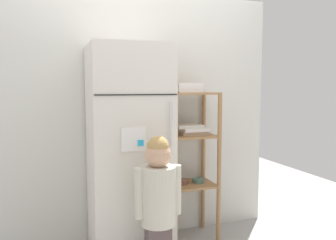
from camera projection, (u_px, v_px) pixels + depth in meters
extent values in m
cube|color=silver|center=(142.00, 116.00, 3.00)|extent=(2.42, 0.03, 2.14)
cube|color=silver|center=(129.00, 152.00, 2.67)|extent=(0.60, 0.57, 1.64)
cube|color=black|center=(137.00, 95.00, 2.36)|extent=(0.59, 0.01, 0.01)
cylinder|color=silver|center=(171.00, 129.00, 2.44)|extent=(0.02, 0.02, 0.39)
cube|color=white|center=(133.00, 139.00, 2.38)|extent=(0.18, 0.01, 0.17)
cube|color=#C544E5|center=(161.00, 202.00, 2.49)|extent=(0.03, 0.02, 0.03)
cube|color=orange|center=(146.00, 173.00, 2.43)|extent=(0.04, 0.02, 0.04)
cube|color=#2BB5F0|center=(141.00, 143.00, 2.40)|extent=(0.04, 0.01, 0.04)
cylinder|color=beige|center=(158.00, 195.00, 2.27)|extent=(0.24, 0.24, 0.39)
sphere|color=beige|center=(155.00, 166.00, 2.32)|extent=(0.10, 0.10, 0.10)
sphere|color=tan|center=(158.00, 155.00, 2.24)|extent=(0.18, 0.18, 0.18)
sphere|color=tan|center=(158.00, 147.00, 2.24)|extent=(0.15, 0.15, 0.15)
cylinder|color=beige|center=(139.00, 193.00, 2.22)|extent=(0.07, 0.07, 0.33)
cylinder|color=beige|center=(176.00, 189.00, 2.31)|extent=(0.07, 0.07, 0.33)
cylinder|color=#9E7247|center=(176.00, 172.00, 2.76)|extent=(0.04, 0.04, 1.28)
cylinder|color=#9E7247|center=(219.00, 168.00, 2.89)|extent=(0.04, 0.04, 1.28)
cylinder|color=#9E7247|center=(164.00, 164.00, 3.06)|extent=(0.04, 0.04, 1.28)
cylinder|color=#9E7247|center=(203.00, 161.00, 3.19)|extent=(0.04, 0.04, 1.28)
cube|color=#9E7247|center=(191.00, 93.00, 2.91)|extent=(0.41, 0.33, 0.02)
cube|color=#9E7247|center=(191.00, 136.00, 2.95)|extent=(0.41, 0.33, 0.02)
cube|color=#9E7247|center=(190.00, 184.00, 2.99)|extent=(0.41, 0.33, 0.02)
cube|color=#C6AD8E|center=(192.00, 133.00, 2.96)|extent=(0.24, 0.20, 0.03)
cube|color=white|center=(193.00, 129.00, 2.94)|extent=(0.24, 0.20, 0.03)
cube|color=silver|center=(188.00, 126.00, 2.95)|extent=(0.24, 0.20, 0.03)
cylinder|color=brown|center=(182.00, 182.00, 2.96)|extent=(0.10, 0.10, 0.04)
cylinder|color=#4C7266|center=(198.00, 180.00, 3.01)|extent=(0.11, 0.11, 0.04)
cube|color=white|center=(187.00, 92.00, 2.90)|extent=(0.22, 0.18, 0.01)
cube|color=white|center=(191.00, 88.00, 2.81)|extent=(0.22, 0.01, 0.08)
cube|color=white|center=(183.00, 88.00, 2.98)|extent=(0.22, 0.01, 0.08)
cube|color=white|center=(175.00, 88.00, 2.86)|extent=(0.01, 0.18, 0.08)
cube|color=white|center=(199.00, 88.00, 2.93)|extent=(0.01, 0.18, 0.08)
sphere|color=maroon|center=(185.00, 87.00, 2.92)|extent=(0.07, 0.07, 0.07)
sphere|color=orange|center=(184.00, 87.00, 2.87)|extent=(0.07, 0.07, 0.07)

